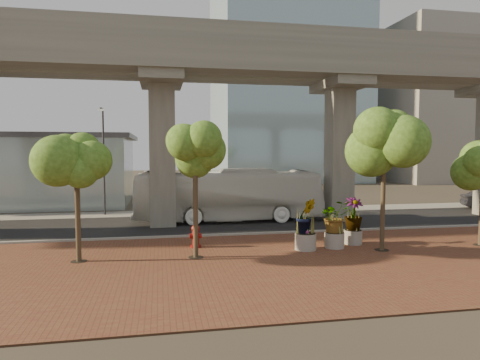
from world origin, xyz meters
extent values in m
plane|color=#3C362C|center=(0.00, 0.00, 0.00)|extent=(160.00, 160.00, 0.00)
cube|color=brown|center=(0.00, -8.00, 0.03)|extent=(70.00, 13.00, 0.06)
cube|color=black|center=(0.00, 2.00, 0.02)|extent=(90.00, 8.00, 0.04)
cube|color=gray|center=(0.00, -2.00, 0.08)|extent=(70.00, 0.25, 0.16)
cube|color=gray|center=(0.00, 7.50, 0.03)|extent=(90.00, 3.00, 0.06)
cube|color=gray|center=(0.00, 0.40, 10.50)|extent=(72.00, 2.40, 1.80)
cube|color=gray|center=(0.00, 3.60, 10.50)|extent=(72.00, 2.40, 1.80)
cube|color=gray|center=(0.00, -0.70, 11.90)|extent=(72.00, 0.12, 1.00)
cube|color=gray|center=(0.00, 4.70, 11.90)|extent=(72.00, 0.12, 1.00)
cube|color=#ACC0C5|center=(-20.00, 16.00, 3.00)|extent=(22.00, 12.00, 6.00)
cube|color=#4A4A4F|center=(-20.00, 16.00, 6.10)|extent=(23.00, 13.00, 0.40)
cube|color=gray|center=(38.00, 36.00, 12.00)|extent=(18.00, 16.00, 24.00)
imported|color=silver|center=(-1.57, 2.98, 1.78)|extent=(12.83, 3.20, 3.56)
cylinder|color=maroon|center=(-4.47, -4.65, 0.12)|extent=(0.54, 0.54, 0.12)
cylinder|color=maroon|center=(-4.47, -4.65, 0.55)|extent=(0.36, 0.36, 0.87)
sphere|color=maroon|center=(-4.47, -4.65, 0.99)|extent=(0.42, 0.42, 0.42)
cylinder|color=maroon|center=(-4.47, -4.65, 1.18)|extent=(0.12, 0.12, 0.15)
cylinder|color=maroon|center=(-4.47, -4.65, 0.63)|extent=(0.60, 0.24, 0.24)
cylinder|color=gray|center=(2.28, -6.02, 0.44)|extent=(0.97, 0.97, 0.75)
imported|color=#345416|center=(2.28, -6.02, 1.62)|extent=(2.15, 2.15, 1.62)
cylinder|color=#A39C93|center=(3.57, -5.40, 0.42)|extent=(0.92, 0.92, 0.71)
imported|color=#345416|center=(3.57, -5.40, 1.62)|extent=(2.24, 2.24, 1.68)
cylinder|color=#9B988C|center=(0.73, -6.17, 0.46)|extent=(1.03, 1.03, 0.80)
imported|color=#345416|center=(0.73, -6.17, 1.72)|extent=(2.28, 2.28, 1.71)
cylinder|color=#4E402D|center=(-9.67, -6.43, 1.68)|extent=(0.22, 0.22, 3.25)
cylinder|color=black|center=(-9.67, -6.43, 0.07)|extent=(0.70, 0.70, 0.01)
cylinder|color=#4E402D|center=(-4.62, -6.67, 1.91)|extent=(0.22, 0.22, 3.70)
cylinder|color=black|center=(-4.62, -6.67, 0.07)|extent=(0.70, 0.70, 0.01)
cylinder|color=#4E402D|center=(4.33, -6.93, 2.19)|extent=(0.22, 0.22, 4.25)
cylinder|color=black|center=(4.33, -6.93, 0.07)|extent=(0.70, 0.70, 0.01)
cylinder|color=black|center=(9.82, -6.87, 0.07)|extent=(0.70, 0.70, 0.01)
cylinder|color=#313036|center=(-10.25, 7.42, 3.95)|extent=(0.14, 0.14, 7.82)
cube|color=#313036|center=(-10.25, 6.93, 7.86)|extent=(0.15, 0.98, 0.15)
cube|color=silver|center=(-10.25, 6.44, 7.76)|extent=(0.39, 0.20, 0.12)
cylinder|color=#292A2E|center=(8.35, 6.38, 4.45)|extent=(0.15, 0.15, 8.81)
cube|color=#292A2E|center=(8.35, 5.83, 8.85)|extent=(0.17, 1.10, 0.17)
cube|color=silver|center=(8.35, 5.28, 8.74)|extent=(0.44, 0.22, 0.13)
camera|label=1|loc=(-6.18, -25.67, 4.88)|focal=32.00mm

